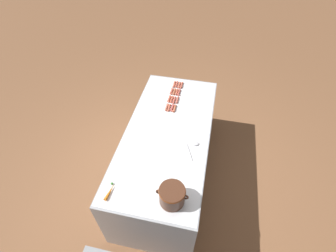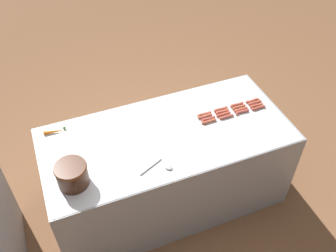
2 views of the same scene
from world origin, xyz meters
The scene contains 21 objects.
ground_plane centered at (0.00, 0.00, 0.00)m, with size 20.00×20.00×0.00m, color brown.
griddle_counter centered at (0.00, 0.00, 0.43)m, with size 0.95×2.06×0.86m.
hot_dog_0 centered at (-0.01, -0.86, 0.88)m, with size 0.03×0.13×0.03m.
hot_dog_1 centered at (0.00, -0.70, 0.88)m, with size 0.03×0.13×0.03m.
hot_dog_2 centered at (-0.01, -0.54, 0.88)m, with size 0.03×0.13×0.03m.
hot_dog_3 centered at (-0.01, -0.38, 0.88)m, with size 0.03×0.13×0.03m.
hot_dog_4 centered at (0.03, -0.86, 0.88)m, with size 0.03×0.13×0.03m.
hot_dog_5 centered at (0.03, -0.70, 0.88)m, with size 0.03×0.13×0.03m.
hot_dog_6 centered at (0.03, -0.53, 0.88)m, with size 0.03×0.13×0.03m.
hot_dog_7 centered at (0.03, -0.39, 0.88)m, with size 0.03×0.13×0.03m.
hot_dog_8 centered at (0.06, -0.87, 0.88)m, with size 0.03×0.13×0.03m.
hot_dog_9 centered at (0.06, -0.70, 0.88)m, with size 0.03×0.13×0.03m.
hot_dog_10 centered at (0.06, -0.54, 0.88)m, with size 0.03×0.13×0.03m.
hot_dog_11 centered at (0.06, -0.38, 0.88)m, with size 0.03×0.13×0.03m.
hot_dog_12 centered at (0.09, -0.86, 0.88)m, with size 0.03×0.13×0.03m.
hot_dog_13 centered at (0.10, -0.70, 0.88)m, with size 0.03×0.13×0.03m.
hot_dog_14 centered at (0.10, -0.54, 0.88)m, with size 0.03×0.13×0.03m.
hot_dog_15 centered at (0.09, -0.38, 0.88)m, with size 0.03×0.13×0.03m.
bean_pot centered at (-0.22, 0.81, 0.97)m, with size 0.29×0.23×0.18m.
serving_spoon centered at (-0.32, 0.16, 0.87)m, with size 0.15×0.26×0.02m.
carrot centered at (0.35, 0.85, 0.88)m, with size 0.06×0.18×0.03m.
Camera 1 is at (-0.40, 1.81, 2.89)m, focal length 26.06 mm.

